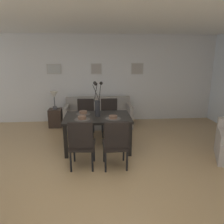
{
  "coord_description": "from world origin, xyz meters",
  "views": [
    {
      "loc": [
        -0.07,
        -3.23,
        1.99
      ],
      "look_at": [
        0.29,
        1.35,
        0.76
      ],
      "focal_mm": 33.8,
      "sensor_mm": 36.0,
      "label": 1
    }
  ],
  "objects_px": {
    "bowl_near_right": "(83,112)",
    "sofa": "(99,116)",
    "framed_picture_right": "(137,69)",
    "side_table": "(56,118)",
    "dining_chair_far_left": "(116,142)",
    "framed_picture_left": "(54,69)",
    "bowl_far_left": "(113,117)",
    "dining_chair_far_right": "(110,115)",
    "dining_chair_near_right": "(86,115)",
    "framed_picture_center": "(96,69)",
    "bowl_near_left": "(82,117)",
    "dining_table": "(98,120)",
    "centerpiece_vase": "(97,103)",
    "table_lamp": "(54,96)",
    "dining_chair_near_left": "(82,142)"
  },
  "relations": [
    {
      "from": "dining_chair_far_left",
      "to": "bowl_near_right",
      "type": "distance_m",
      "value": 1.29
    },
    {
      "from": "dining_table",
      "to": "bowl_far_left",
      "type": "distance_m",
      "value": 0.4
    },
    {
      "from": "framed_picture_left",
      "to": "bowl_near_left",
      "type": "bearing_deg",
      "value": -68.07
    },
    {
      "from": "sofa",
      "to": "dining_chair_far_left",
      "type": "bearing_deg",
      "value": -83.93
    },
    {
      "from": "dining_chair_far_left",
      "to": "bowl_near_left",
      "type": "xyz_separation_m",
      "value": [
        -0.62,
        0.68,
        0.27
      ]
    },
    {
      "from": "dining_table",
      "to": "framed_picture_center",
      "type": "relative_size",
      "value": 4.35
    },
    {
      "from": "bowl_far_left",
      "to": "sofa",
      "type": "bearing_deg",
      "value": 98.66
    },
    {
      "from": "dining_chair_far_right",
      "to": "sofa",
      "type": "bearing_deg",
      "value": 110.7
    },
    {
      "from": "dining_table",
      "to": "bowl_near_left",
      "type": "distance_m",
      "value": 0.4
    },
    {
      "from": "side_table",
      "to": "dining_chair_far_left",
      "type": "bearing_deg",
      "value": -58.82
    },
    {
      "from": "centerpiece_vase",
      "to": "bowl_near_left",
      "type": "distance_m",
      "value": 0.45
    },
    {
      "from": "bowl_near_right",
      "to": "sofa",
      "type": "xyz_separation_m",
      "value": [
        0.35,
        1.39,
        -0.5
      ]
    },
    {
      "from": "centerpiece_vase",
      "to": "sofa",
      "type": "height_order",
      "value": "centerpiece_vase"
    },
    {
      "from": "bowl_near_left",
      "to": "side_table",
      "type": "height_order",
      "value": "bowl_near_left"
    },
    {
      "from": "dining_chair_far_left",
      "to": "bowl_near_left",
      "type": "height_order",
      "value": "dining_chair_far_left"
    },
    {
      "from": "bowl_far_left",
      "to": "table_lamp",
      "type": "relative_size",
      "value": 0.33
    },
    {
      "from": "framed_picture_right",
      "to": "sofa",
      "type": "bearing_deg",
      "value": -158.11
    },
    {
      "from": "dining_chair_far_left",
      "to": "side_table",
      "type": "distance_m",
      "value": 2.91
    },
    {
      "from": "dining_chair_far_left",
      "to": "framed_picture_left",
      "type": "xyz_separation_m",
      "value": [
        -1.54,
        2.97,
        1.1
      ]
    },
    {
      "from": "dining_table",
      "to": "centerpiece_vase",
      "type": "distance_m",
      "value": 0.37
    },
    {
      "from": "dining_chair_near_right",
      "to": "framed_picture_center",
      "type": "bearing_deg",
      "value": 75.98
    },
    {
      "from": "dining_chair_far_left",
      "to": "framed_picture_center",
      "type": "relative_size",
      "value": 2.86
    },
    {
      "from": "framed_picture_right",
      "to": "side_table",
      "type": "bearing_deg",
      "value": -168.48
    },
    {
      "from": "dining_chair_far_right",
      "to": "framed_picture_left",
      "type": "relative_size",
      "value": 2.21
    },
    {
      "from": "bowl_near_right",
      "to": "table_lamp",
      "type": "bearing_deg",
      "value": 122.57
    },
    {
      "from": "centerpiece_vase",
      "to": "bowl_far_left",
      "type": "xyz_separation_m",
      "value": [
        0.31,
        -0.21,
        -0.24
      ]
    },
    {
      "from": "dining_chair_far_right",
      "to": "centerpiece_vase",
      "type": "relative_size",
      "value": 1.25
    },
    {
      "from": "dining_chair_near_left",
      "to": "bowl_near_right",
      "type": "height_order",
      "value": "dining_chair_near_left"
    },
    {
      "from": "bowl_near_left",
      "to": "dining_table",
      "type": "bearing_deg",
      "value": 33.77
    },
    {
      "from": "sofa",
      "to": "framed_picture_right",
      "type": "height_order",
      "value": "framed_picture_right"
    },
    {
      "from": "side_table",
      "to": "framed_picture_center",
      "type": "distance_m",
      "value": 1.87
    },
    {
      "from": "framed_picture_center",
      "to": "framed_picture_right",
      "type": "bearing_deg",
      "value": -0.0
    },
    {
      "from": "dining_chair_near_left",
      "to": "dining_chair_near_right",
      "type": "height_order",
      "value": "same"
    },
    {
      "from": "sofa",
      "to": "dining_table",
      "type": "bearing_deg",
      "value": -91.4
    },
    {
      "from": "bowl_near_right",
      "to": "sofa",
      "type": "relative_size",
      "value": 0.09
    },
    {
      "from": "dining_chair_far_right",
      "to": "framed_picture_right",
      "type": "distance_m",
      "value": 1.88
    },
    {
      "from": "bowl_near_left",
      "to": "framed_picture_center",
      "type": "bearing_deg",
      "value": 82.18
    },
    {
      "from": "dining_table",
      "to": "sofa",
      "type": "bearing_deg",
      "value": 88.6
    },
    {
      "from": "dining_chair_far_right",
      "to": "bowl_near_right",
      "type": "relative_size",
      "value": 5.41
    },
    {
      "from": "dining_chair_near_right",
      "to": "sofa",
      "type": "bearing_deg",
      "value": 64.67
    },
    {
      "from": "dining_chair_near_right",
      "to": "framed_picture_left",
      "type": "height_order",
      "value": "framed_picture_left"
    },
    {
      "from": "bowl_far_left",
      "to": "framed_picture_right",
      "type": "bearing_deg",
      "value": 68.07
    },
    {
      "from": "dining_chair_far_right",
      "to": "framed_picture_left",
      "type": "height_order",
      "value": "framed_picture_left"
    },
    {
      "from": "bowl_near_left",
      "to": "framed_picture_right",
      "type": "xyz_separation_m",
      "value": [
        1.55,
        2.29,
        0.83
      ]
    },
    {
      "from": "centerpiece_vase",
      "to": "sofa",
      "type": "relative_size",
      "value": 0.39
    },
    {
      "from": "dining_chair_near_right",
      "to": "bowl_far_left",
      "type": "xyz_separation_m",
      "value": [
        0.61,
        -1.1,
        0.27
      ]
    },
    {
      "from": "sofa",
      "to": "side_table",
      "type": "height_order",
      "value": "sofa"
    },
    {
      "from": "sofa",
      "to": "framed_picture_center",
      "type": "bearing_deg",
      "value": 94.64
    },
    {
      "from": "centerpiece_vase",
      "to": "bowl_near_left",
      "type": "xyz_separation_m",
      "value": [
        -0.32,
        -0.21,
        -0.24
      ]
    },
    {
      "from": "bowl_far_left",
      "to": "framed_picture_right",
      "type": "relative_size",
      "value": 0.45
    }
  ]
}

